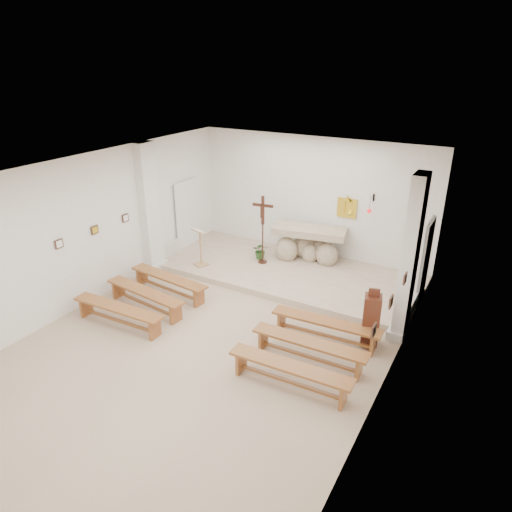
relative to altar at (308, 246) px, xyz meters
The scene contains 29 objects.
ground 4.43m from the altar, 92.50° to the right, with size 7.00×10.00×0.00m, color #C3AC8D.
wall_left 5.86m from the altar, 129.95° to the right, with size 0.02×10.00×3.50m, color white.
wall_right 5.62m from the altar, 53.12° to the right, with size 0.02×10.00×3.50m, color white.
wall_back 1.35m from the altar, 107.91° to the left, with size 7.00×0.02×3.50m, color white.
ceiling 5.29m from the altar, 92.50° to the right, with size 7.00×10.00×0.02m, color silver.
sanctuary_platform 1.03m from the altar, 102.09° to the right, with size 6.98×3.00×0.15m, color beige.
pilaster_left 4.46m from the altar, 146.07° to the right, with size 0.26×0.55×3.50m, color white.
pilaster_right 4.16m from the altar, 37.01° to the right, with size 0.26×0.55×3.50m, color white.
gold_wall_relief 1.50m from the altar, 33.32° to the left, with size 0.55×0.04×0.55m, color yellow.
sanctuary_lamp 2.03m from the altar, 11.30° to the left, with size 0.11×0.36×0.44m.
station_frame_left_front 6.46m from the altar, 125.17° to the right, with size 0.03×0.20×0.20m, color #3F281C.
station_frame_left_mid 5.69m from the altar, 131.11° to the right, with size 0.03×0.20×0.20m, color #3F281C.
station_frame_left_rear 5.00m from the altar, 138.89° to the right, with size 0.03×0.20×0.20m, color #3F281C.
station_frame_right_front 6.25m from the altar, 57.75° to the right, with size 0.03×0.20×0.20m, color #3F281C.
station_frame_right_mid 5.45m from the altar, 52.00° to the right, with size 0.03×0.20×0.20m, color #3F281C.
station_frame_right_rear 4.73m from the altar, 44.27° to the right, with size 0.03×0.20×0.20m, color #3F281C.
radiator_left 4.01m from the altar, 154.91° to the right, with size 0.10×0.85×0.52m, color silver.
radiator_right 3.67m from the altar, 27.64° to the right, with size 0.10×0.85×0.52m, color silver.
altar is the anchor object (origin of this frame).
lectern 3.02m from the altar, 142.80° to the right, with size 0.47×0.44×1.09m.
crucifix_stand 1.49m from the altar, 140.31° to the right, with size 0.58×0.25×1.93m.
potted_plant 1.34m from the altar, 152.07° to the right, with size 0.44×0.38×0.49m, color #2C5622.
donation_pedestal 4.04m from the altar, 47.95° to the right, with size 0.42×0.42×1.27m.
bench_left_front 4.05m from the altar, 123.98° to the right, with size 2.32×0.60×0.48m.
bench_right_front 3.85m from the altar, 60.77° to the right, with size 2.31×0.49×0.48m.
bench_left_second 4.78m from the altar, 118.27° to the right, with size 2.32×0.63×0.48m.
bench_right_second 4.61m from the altar, 65.93° to the right, with size 2.30×0.42×0.48m.
bench_left_third 5.54m from the altar, 114.11° to the right, with size 2.30×0.44×0.48m.
bench_right_third 5.40m from the altar, 69.62° to the right, with size 2.30×0.44×0.48m.
Camera 1 is at (4.79, -6.66, 5.44)m, focal length 32.00 mm.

